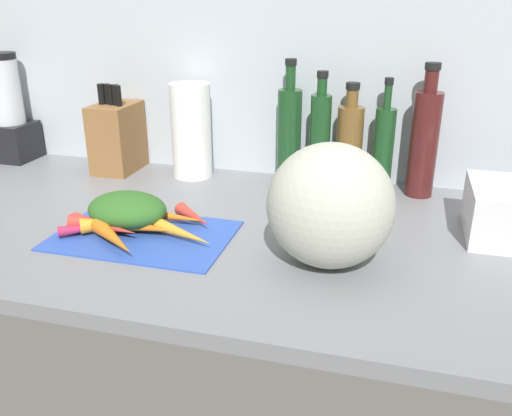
{
  "coord_description": "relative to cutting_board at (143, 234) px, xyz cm",
  "views": [
    {
      "loc": [
        41.46,
        -103.08,
        47.63
      ],
      "look_at": [
        15.46,
        -8.61,
        8.04
      ],
      "focal_mm": 37.64,
      "sensor_mm": 36.0,
      "label": 1
    }
  ],
  "objects": [
    {
      "name": "bottle_1",
      "position": [
        30.23,
        40.45,
        12.4
      ],
      "size": [
        5.26,
        5.26,
        29.79
      ],
      "color": "#19421E",
      "rests_on": "ground_plane"
    },
    {
      "name": "carrot_11",
      "position": [
        -2.57,
        -7.39,
        2.17
      ],
      "size": [
        14.5,
        12.49,
        3.53
      ],
      "primitive_type": "cone",
      "rotation": [
        0.0,
        1.57,
        -0.67
      ],
      "color": "orange",
      "rests_on": "cutting_board"
    },
    {
      "name": "bottle_3",
      "position": [
        46.06,
        42.55,
        10.82
      ],
      "size": [
        5.15,
        5.15,
        28.51
      ],
      "color": "#19421E",
      "rests_on": "ground_plane"
    },
    {
      "name": "carrot_8",
      "position": [
        -8.01,
        4.07,
        1.96
      ],
      "size": [
        10.57,
        8.99,
        3.12
      ],
      "primitive_type": "cone",
      "rotation": [
        0.0,
        1.57,
        -0.64
      ],
      "color": "#B2264C",
      "rests_on": "cutting_board"
    },
    {
      "name": "bottle_2",
      "position": [
        37.52,
        42.47,
        10.92
      ],
      "size": [
        6.71,
        6.71,
        27.0
      ],
      "color": "brown",
      "rests_on": "ground_plane"
    },
    {
      "name": "carrot_0",
      "position": [
        -6.89,
        -0.6,
        2.06
      ],
      "size": [
        12.41,
        9.33,
        3.33
      ],
      "primitive_type": "cone",
      "rotation": [
        0.0,
        1.57,
        0.55
      ],
      "color": "orange",
      "rests_on": "cutting_board"
    },
    {
      "name": "bottle_0",
      "position": [
        21.82,
        42.59,
        12.74
      ],
      "size": [
        6.25,
        6.25,
        32.21
      ],
      "color": "#19421E",
      "rests_on": "ground_plane"
    },
    {
      "name": "ground_plane",
      "position": [
        8.4,
        10.93,
        -1.9
      ],
      "size": [
        170.0,
        80.0,
        3.0
      ],
      "primitive_type": "cube",
      "color": "slate"
    },
    {
      "name": "carrot_7",
      "position": [
        3.22,
        6.31,
        1.92
      ],
      "size": [
        17.48,
        4.01,
        3.04
      ],
      "primitive_type": "cone",
      "rotation": [
        0.0,
        1.57,
        -0.06
      ],
      "color": "orange",
      "rests_on": "cutting_board"
    },
    {
      "name": "paper_towel_roll",
      "position": [
        -4.8,
        40.43,
        12.29
      ],
      "size": [
        10.78,
        10.78,
        25.37
      ],
      "primitive_type": "cylinder",
      "color": "white",
      "rests_on": "ground_plane"
    },
    {
      "name": "cutting_board",
      "position": [
        0.0,
        0.0,
        0.0
      ],
      "size": [
        36.63,
        24.48,
        0.8
      ],
      "primitive_type": "cube",
      "color": "#2D51B7",
      "rests_on": "ground_plane"
    },
    {
      "name": "carrot_5",
      "position": [
        -7.33,
        -2.74,
        2.12
      ],
      "size": [
        16.5,
        5.99,
        3.44
      ],
      "primitive_type": "cone",
      "rotation": [
        0.0,
        1.57,
        -0.16
      ],
      "color": "red",
      "rests_on": "cutting_board"
    },
    {
      "name": "bottle_4",
      "position": [
        55.63,
        41.19,
        13.45
      ],
      "size": [
        6.78,
        6.78,
        32.5
      ],
      "color": "#471919",
      "rests_on": "ground_plane"
    },
    {
      "name": "carrot_greens_pile",
      "position": [
        -4.8,
        2.73,
        4.06
      ],
      "size": [
        17.29,
        13.3,
        7.31
      ],
      "primitive_type": "ellipsoid",
      "color": "#2D6023",
      "rests_on": "cutting_board"
    },
    {
      "name": "carrot_3",
      "position": [
        -8.33,
        6.31,
        1.97
      ],
      "size": [
        12.43,
        11.44,
        3.14
      ],
      "primitive_type": "cone",
      "rotation": [
        0.0,
        1.57,
        -0.72
      ],
      "color": "orange",
      "rests_on": "cutting_board"
    },
    {
      "name": "winter_squash",
      "position": [
        38.92,
        -1.69,
        11.22
      ],
      "size": [
        23.31,
        21.39,
        23.24
      ],
      "primitive_type": "ellipsoid",
      "color": "#B2B7A8",
      "rests_on": "ground_plane"
    },
    {
      "name": "carrot_10",
      "position": [
        -9.82,
        -1.16,
        2.14
      ],
      "size": [
        12.31,
        6.44,
        3.47
      ],
      "primitive_type": "cone",
      "rotation": [
        0.0,
        1.57,
        0.26
      ],
      "color": "red",
      "rests_on": "cutting_board"
    },
    {
      "name": "carrot_4",
      "position": [
        8.43,
        7.7,
        1.89
      ],
      "size": [
        11.19,
        9.44,
        2.99
      ],
      "primitive_type": "cone",
      "rotation": [
        0.0,
        1.57,
        -0.64
      ],
      "color": "red",
      "rests_on": "cutting_board"
    },
    {
      "name": "knife_block",
      "position": [
        -26.99,
        39.62,
        9.4
      ],
      "size": [
        10.51,
        15.51,
        24.46
      ],
      "color": "brown",
      "rests_on": "ground_plane"
    },
    {
      "name": "carrot_6",
      "position": [
        9.05,
        -1.03,
        1.94
      ],
      "size": [
        16.09,
        9.22,
        3.08
      ],
      "primitive_type": "cone",
      "rotation": [
        0.0,
        1.57,
        -0.41
      ],
      "color": "orange",
      "rests_on": "cutting_board"
    },
    {
      "name": "carrot_1",
      "position": [
        -10.29,
        -2.45,
        1.52
      ],
      "size": [
        12.59,
        9.87,
        2.23
      ],
      "primitive_type": "cone",
      "rotation": [
        0.0,
        1.57,
        0.62
      ],
      "color": "#B2264C",
      "rests_on": "cutting_board"
    },
    {
      "name": "carrot_9",
      "position": [
        -4.32,
        2.94,
        1.49
      ],
      "size": [
        15.15,
        3.02,
        2.19
      ],
      "primitive_type": "cone",
      "rotation": [
        0.0,
        1.57,
        -0.06
      ],
      "color": "#B2264C",
      "rests_on": "cutting_board"
    },
    {
      "name": "carrot_2",
      "position": [
        1.41,
        -0.33,
        1.88
      ],
      "size": [
        13.13,
        3.75,
        2.97
      ],
      "primitive_type": "cone",
      "rotation": [
        0.0,
        1.57,
        -0.06
      ],
      "color": "orange",
      "rests_on": "cutting_board"
    },
    {
      "name": "blender_appliance",
      "position": [
        -63.02,
        40.82,
        13.21
      ],
      "size": [
        12.11,
        12.11,
        31.56
      ],
      "color": "black",
      "rests_on": "ground_plane"
    },
    {
      "name": "wall_back",
      "position": [
        8.4,
        49.43,
        29.6
      ],
      "size": [
        170.0,
        3.0,
        60.0
      ],
      "primitive_type": "cube",
      "color": "#ADB7C1",
      "rests_on": "ground_plane"
    }
  ]
}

